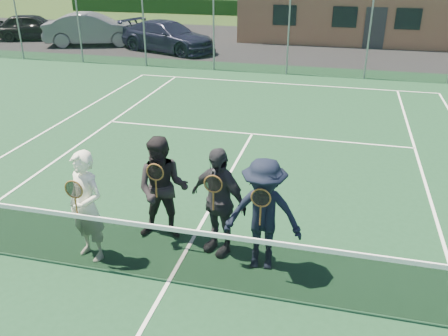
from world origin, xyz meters
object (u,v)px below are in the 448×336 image
Objects in this scene: car_a at (33,27)px; player_b at (163,189)px; car_b at (93,29)px; player_d at (263,215)px; car_c at (168,36)px; player_a at (87,207)px; tennis_net at (168,252)px; player_c at (218,201)px.

car_a is 2.30× the size of player_b.
car_b is (4.06, -0.71, 0.10)m from car_a.
player_d is at bearing -164.38° from car_b.
player_a reaches higher than car_c.
car_c is 16.69m from player_b.
car_a is 2.30× the size of player_a.
player_d is (11.82, -16.78, 0.11)m from car_b.
player_d is (7.48, -16.10, 0.20)m from car_c.
car_c is 17.93m from tennis_net.
player_d is (1.26, 0.71, 0.38)m from tennis_net.
player_c reaches higher than car_a.
player_d is (2.67, 0.41, -0.00)m from player_a.
player_b is 1.00× the size of player_c.
player_c is at bearing 161.51° from player_d.
tennis_net is at bearing -159.01° from car_a.
car_c is at bearing -117.19° from car_a.
tennis_net is at bearing -168.42° from car_b.
car_c is at bearing -118.47° from car_b.
player_d is at bearing -135.21° from car_c.
player_d is (15.88, -17.49, 0.22)m from car_a.
tennis_net is at bearing -150.42° from player_d.
car_a is 2.30× the size of player_c.
car_b is 2.72× the size of player_b.
tennis_net is 1.49m from player_a.
player_b and player_d have the same top height.
car_c is 17.20m from player_a.
player_a reaches higher than tennis_net.
player_a is 2.02m from player_c.
car_a is 22.25m from player_a.
tennis_net is 6.49× the size of player_b.
player_c is (0.50, 0.97, 0.38)m from tennis_net.
car_a is at bearing 128.77° from tennis_net.
car_b is at bearing 100.95° from car_c.
player_c and player_d have the same top height.
car_a is 0.35× the size of tennis_net.
tennis_net is at bearing -139.82° from car_c.
player_b is 1.00× the size of player_d.
car_a is 0.83× the size of car_c.
player_d reaches higher than tennis_net.
tennis_net is at bearing -117.15° from player_c.
player_d is at bearing -155.55° from car_a.
player_d reaches higher than car_a.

